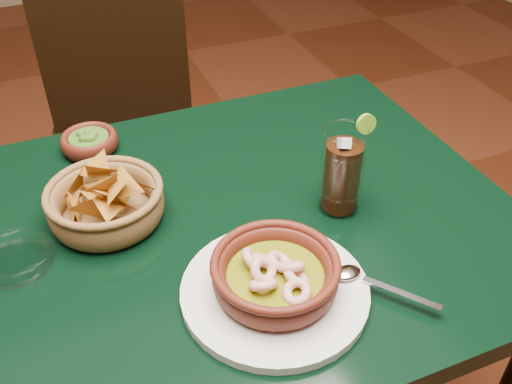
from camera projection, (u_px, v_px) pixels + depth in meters
name	position (u px, v px, depth m)	size (l,w,h in m)	color
dining_table	(181.00, 273.00, 1.04)	(1.20, 0.80, 0.75)	black
dining_chair	(125.00, 136.00, 1.64)	(0.51, 0.51, 0.94)	black
shrimp_plate	(276.00, 279.00, 0.84)	(0.35, 0.28, 0.08)	silver
chip_basket	(106.00, 202.00, 0.98)	(0.23, 0.23, 0.15)	brown
guacamole_ramekin	(89.00, 142.00, 1.16)	(0.13, 0.13, 0.05)	#49170E
cola_drink	(342.00, 172.00, 0.98)	(0.16, 0.16, 0.18)	white
glass_ashtray	(15.00, 258.00, 0.90)	(0.13, 0.13, 0.03)	white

